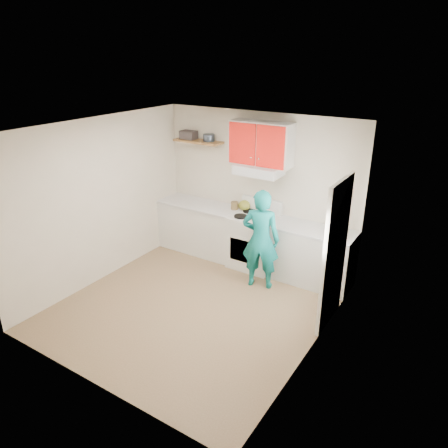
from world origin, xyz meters
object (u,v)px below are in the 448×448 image
Objects in this scene: stove at (254,241)px; crock at (235,206)px; person at (261,239)px; tin at (209,138)px; kettle at (244,205)px.

crock is at bearing 164.86° from stove.
stove is 0.57× the size of person.
person is (1.46, -0.75, -1.30)m from tin.
stove is at bearing -15.14° from crock.
person reaches higher than stove.
stove is at bearing -68.96° from person.
tin reaches higher than person.
person is at bearing -27.15° from tin.
person is at bearing -37.19° from crock.
stove is 0.65m from kettle.
person reaches higher than crock.
crock is 1.11m from person.
crock is (-0.17, -0.05, -0.03)m from kettle.
kettle is at bearing 15.73° from crock.
tin reaches higher than stove.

